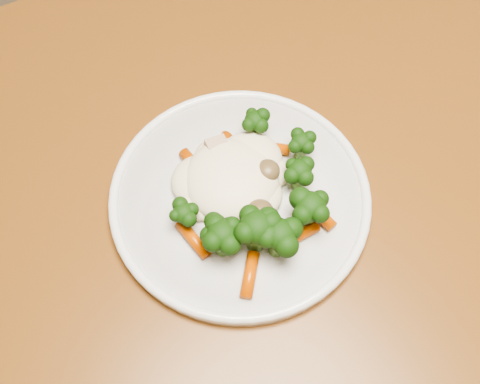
# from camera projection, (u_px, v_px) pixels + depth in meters

# --- Properties ---
(dining_table) EXTENTS (1.25, 0.92, 0.75)m
(dining_table) POSITION_uv_depth(u_px,v_px,m) (164.00, 281.00, 0.68)
(dining_table) COLOR brown
(dining_table) RESTS_ON ground
(plate) EXTENTS (0.26, 0.26, 0.01)m
(plate) POSITION_uv_depth(u_px,v_px,m) (240.00, 199.00, 0.61)
(plate) COLOR white
(plate) RESTS_ON dining_table
(meal) EXTENTS (0.18, 0.17, 0.05)m
(meal) POSITION_uv_depth(u_px,v_px,m) (249.00, 197.00, 0.58)
(meal) COLOR #FEF2CB
(meal) RESTS_ON plate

